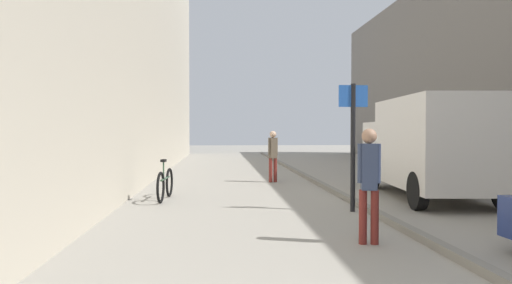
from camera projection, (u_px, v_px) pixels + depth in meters
ground_plane at (268, 187)px, 13.77m from camera, size 80.00×80.00×0.00m
kerb_strip at (321, 184)px, 13.89m from camera, size 0.16×40.00×0.12m
pedestrian_main_foreground at (369, 178)px, 6.74m from camera, size 0.33×0.22×1.68m
pedestrian_mid_block at (273, 153)px, 14.93m from camera, size 0.32×0.24×1.64m
delivery_van at (429, 145)px, 11.47m from camera, size 2.41×5.45×2.42m
street_sign_post at (353, 136)px, 9.46m from camera, size 0.60×0.10×2.60m
bicycle_leaning at (165, 184)px, 11.10m from camera, size 0.20×1.77×0.98m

